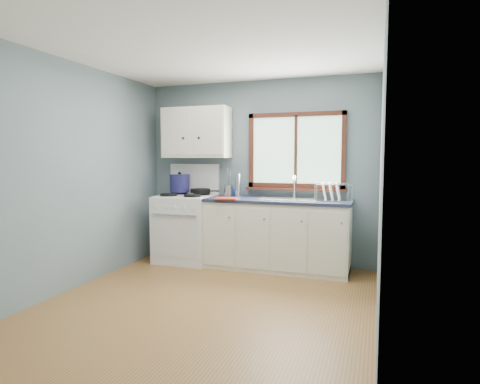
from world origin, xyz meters
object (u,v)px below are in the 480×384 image
(base_cabinets, at_px, (277,238))
(utensil_crock, at_px, (228,190))
(stockpot, at_px, (180,183))
(thermos, at_px, (238,185))
(skillet, at_px, (200,191))
(gas_range, at_px, (186,226))
(dish_rack, at_px, (332,196))
(sink, at_px, (291,204))

(base_cabinets, distance_m, utensil_crock, 0.96)
(stockpot, bearing_deg, thermos, -0.27)
(skillet, bearing_deg, base_cabinets, -11.54)
(gas_range, xyz_separation_m, utensil_crock, (0.57, 0.18, 0.51))
(dish_rack, bearing_deg, stockpot, 164.72)
(gas_range, height_order, skillet, gas_range)
(base_cabinets, bearing_deg, skillet, 174.59)
(stockpot, xyz_separation_m, thermos, (0.89, -0.00, -0.01))
(skillet, bearing_deg, thermos, -4.38)
(gas_range, xyz_separation_m, stockpot, (-0.17, 0.15, 0.60))
(thermos, relative_size, dish_rack, 0.63)
(stockpot, relative_size, utensil_crock, 0.99)
(gas_range, height_order, sink, gas_range)
(base_cabinets, distance_m, thermos, 0.90)
(sink, bearing_deg, skillet, 175.30)
(base_cabinets, relative_size, stockpot, 4.74)
(gas_range, xyz_separation_m, skillet, (0.17, 0.13, 0.49))
(base_cabinets, xyz_separation_m, utensil_crock, (-0.73, 0.16, 0.59))
(gas_range, distance_m, base_cabinets, 1.31)
(sink, height_order, utensil_crock, utensil_crock)
(skillet, height_order, thermos, thermos)
(gas_range, height_order, thermos, gas_range)
(sink, xyz_separation_m, dish_rack, (0.51, 0.02, 0.12))
(utensil_crock, height_order, dish_rack, utensil_crock)
(utensil_crock, distance_m, thermos, 0.17)
(skillet, height_order, utensil_crock, utensil_crock)
(stockpot, relative_size, dish_rack, 0.78)
(gas_range, distance_m, stockpot, 0.64)
(sink, bearing_deg, base_cabinets, 179.87)
(base_cabinets, distance_m, skillet, 1.28)
(stockpot, bearing_deg, sink, -4.46)
(base_cabinets, bearing_deg, sink, -0.13)
(stockpot, height_order, utensil_crock, utensil_crock)
(sink, bearing_deg, stockpot, 175.54)
(sink, relative_size, utensil_crock, 2.13)
(stockpot, bearing_deg, base_cabinets, -4.99)
(base_cabinets, bearing_deg, utensil_crock, 167.64)
(base_cabinets, bearing_deg, dish_rack, 1.36)
(sink, relative_size, thermos, 2.67)
(stockpot, height_order, dish_rack, stockpot)
(sink, height_order, stockpot, stockpot)
(sink, distance_m, stockpot, 1.67)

